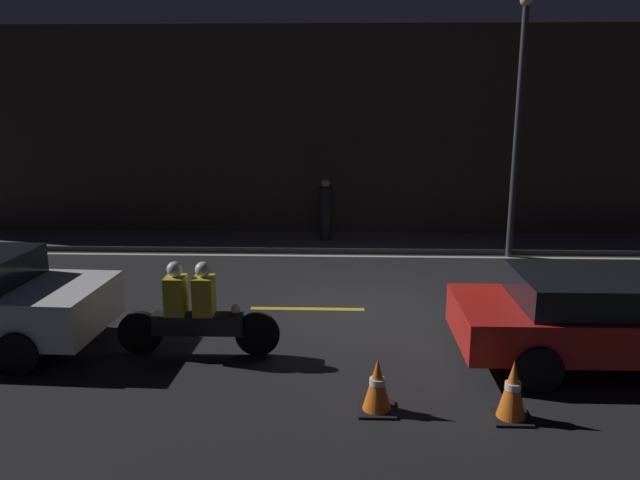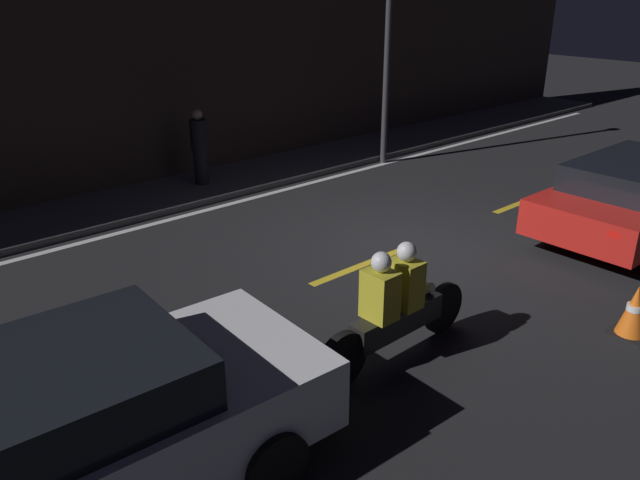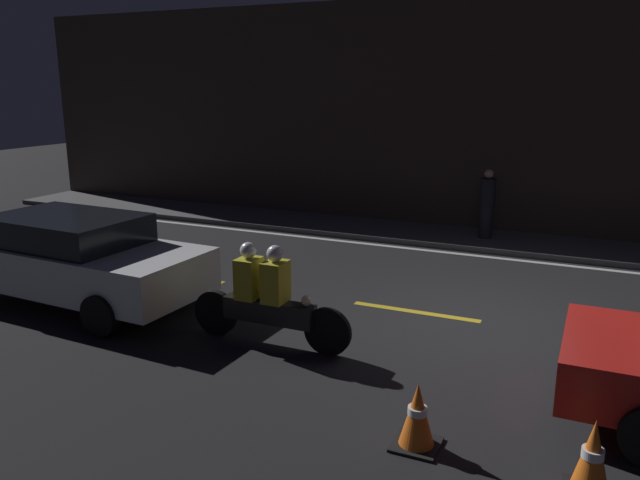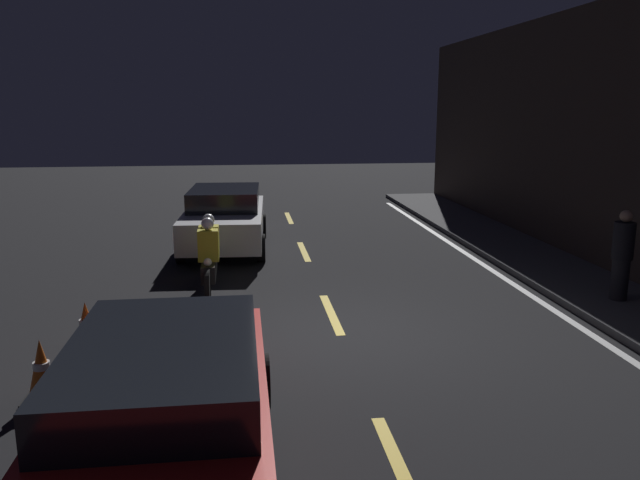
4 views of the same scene
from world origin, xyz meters
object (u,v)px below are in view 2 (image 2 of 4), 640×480
object	(u,v)px
sedan_white	(64,434)
motorcycle	(394,308)
traffic_cone_near	(634,312)
street_lamp	(389,18)
pedestrian	(200,147)

from	to	relation	value
sedan_white	motorcycle	distance (m)	3.54
sedan_white	motorcycle	world-z (taller)	sedan_white
traffic_cone_near	street_lamp	distance (m)	8.61
pedestrian	sedan_white	bearing A→B (deg)	-128.26
sedan_white	traffic_cone_near	bearing A→B (deg)	-13.59
sedan_white	pedestrian	xyz separation A→B (m)	(5.24, 6.65, 0.13)
sedan_white	traffic_cone_near	xyz separation A→B (m)	(6.08, -1.77, -0.43)
sedan_white	traffic_cone_near	world-z (taller)	sedan_white
motorcycle	traffic_cone_near	xyz separation A→B (m)	(2.54, -1.57, -0.32)
motorcycle	pedestrian	distance (m)	7.06
motorcycle	sedan_white	bearing A→B (deg)	176.21
motorcycle	street_lamp	distance (m)	8.71
sedan_white	motorcycle	size ratio (longest dim) A/B	1.83
motorcycle	traffic_cone_near	world-z (taller)	motorcycle
sedan_white	pedestrian	size ratio (longest dim) A/B	2.82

